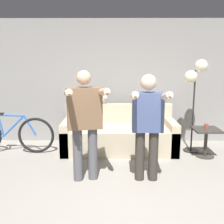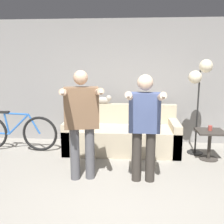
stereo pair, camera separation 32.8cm
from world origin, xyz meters
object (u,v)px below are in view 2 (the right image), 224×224
(cat, at_px, (104,100))
(bicycle, at_px, (15,132))
(side_table, at_px, (210,139))
(couch, at_px, (122,136))
(floor_lamp, at_px, (200,78))
(person_right, at_px, (144,121))
(person_left, at_px, (82,117))
(cup, at_px, (210,128))

(cat, height_order, bicycle, cat)
(side_table, xyz_separation_m, bicycle, (-3.68, 0.19, -0.02))
(couch, height_order, floor_lamp, floor_lamp)
(floor_lamp, bearing_deg, person_right, -129.32)
(couch, relative_size, person_left, 1.34)
(couch, height_order, bicycle, couch)
(couch, height_order, cup, couch)
(floor_lamp, height_order, side_table, floor_lamp)
(person_left, height_order, cup, person_left)
(couch, height_order, person_left, person_left)
(person_left, distance_m, person_right, 0.90)
(person_left, xyz_separation_m, floor_lamp, (1.95, 1.28, 0.49))
(cup, bearing_deg, bicycle, 177.37)
(side_table, relative_size, bicycle, 0.31)
(cat, xyz_separation_m, cup, (1.97, -0.67, -0.38))
(bicycle, bearing_deg, person_left, -36.46)
(cat, distance_m, side_table, 2.17)
(couch, relative_size, person_right, 1.39)
(person_right, distance_m, side_table, 1.64)
(person_left, bearing_deg, person_right, -12.68)
(bicycle, bearing_deg, person_right, -25.20)
(person_right, distance_m, bicycle, 2.79)
(bicycle, bearing_deg, floor_lamp, 1.85)
(cat, xyz_separation_m, floor_lamp, (1.81, -0.38, 0.48))
(couch, height_order, cat, cat)
(side_table, bearing_deg, floor_lamp, 118.81)
(cat, height_order, side_table, cat)
(cup, bearing_deg, floor_lamp, 119.77)
(person_left, height_order, side_table, person_left)
(person_right, height_order, cat, person_right)
(cat, bearing_deg, couch, -41.45)
(floor_lamp, bearing_deg, person_left, -146.77)
(couch, distance_m, person_left, 1.56)
(side_table, height_order, bicycle, bicycle)
(floor_lamp, distance_m, side_table, 1.11)
(cat, distance_m, bicycle, 1.88)
(person_left, relative_size, person_right, 1.03)
(cat, distance_m, floor_lamp, 1.91)
(person_right, xyz_separation_m, floor_lamp, (1.05, 1.28, 0.52))
(person_left, relative_size, floor_lamp, 0.91)
(person_right, bearing_deg, side_table, 40.35)
(couch, xyz_separation_m, floor_lamp, (1.42, -0.04, 1.14))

